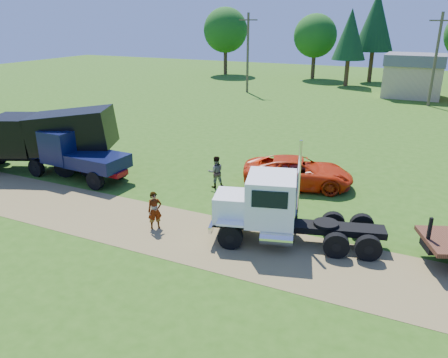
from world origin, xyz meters
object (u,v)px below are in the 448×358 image
at_px(orange_pickup, 298,172).
at_px(navy_truck, 73,153).
at_px(spectator_a, 155,211).
at_px(white_semi_tractor, 273,209).
at_px(black_dump_truck, 47,136).

bearing_deg(orange_pickup, navy_truck, 92.28).
xyz_separation_m(orange_pickup, spectator_a, (-4.06, -7.42, 0.04)).
height_order(white_semi_tractor, navy_truck, white_semi_tractor).
xyz_separation_m(black_dump_truck, orange_pickup, (13.96, 3.65, -1.25)).
bearing_deg(orange_pickup, spectator_a, 135.10).
height_order(navy_truck, orange_pickup, navy_truck).
relative_size(white_semi_tractor, navy_truck, 1.10).
relative_size(navy_truck, spectator_a, 3.80).
bearing_deg(navy_truck, spectator_a, -21.85).
xyz_separation_m(white_semi_tractor, black_dump_truck, (-14.75, 2.65, 0.64)).
bearing_deg(spectator_a, white_semi_tractor, -34.20).
bearing_deg(black_dump_truck, white_semi_tractor, -34.02).
distance_m(white_semi_tractor, orange_pickup, 6.38).
distance_m(black_dump_truck, navy_truck, 2.29).
distance_m(white_semi_tractor, navy_truck, 12.80).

